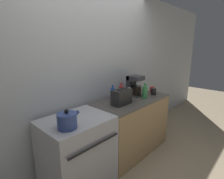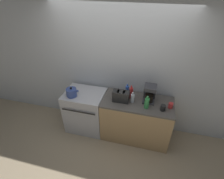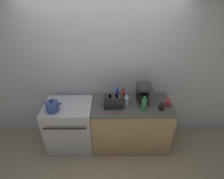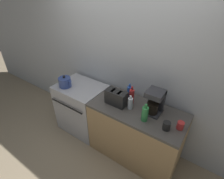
{
  "view_description": "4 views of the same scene",
  "coord_description": "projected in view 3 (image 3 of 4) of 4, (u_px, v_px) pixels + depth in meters",
  "views": [
    {
      "loc": [
        -1.66,
        -1.26,
        1.7
      ],
      "look_at": [
        0.08,
        0.37,
        1.11
      ],
      "focal_mm": 28.0,
      "sensor_mm": 36.0,
      "label": 1
    },
    {
      "loc": [
        0.65,
        -2.27,
        2.89
      ],
      "look_at": [
        -0.04,
        0.37,
        1.04
      ],
      "focal_mm": 28.0,
      "sensor_mm": 36.0,
      "label": 2
    },
    {
      "loc": [
        0.11,
        -2.01,
        2.61
      ],
      "look_at": [
        0.14,
        0.4,
        1.14
      ],
      "focal_mm": 28.0,
      "sensor_mm": 36.0,
      "label": 3
    },
    {
      "loc": [
        1.24,
        -1.4,
        2.41
      ],
      "look_at": [
        -0.01,
        0.4,
        1.0
      ],
      "focal_mm": 28.0,
      "sensor_mm": 36.0,
      "label": 4
    }
  ],
  "objects": [
    {
      "name": "toaster",
      "position": [
        113.0,
        102.0,
        2.77
      ],
      "size": [
        0.3,
        0.15,
        0.21
      ],
      "color": "black",
      "rests_on": "counter_block"
    },
    {
      "name": "bottle_green",
      "position": [
        144.0,
        104.0,
        2.71
      ],
      "size": [
        0.08,
        0.08,
        0.25
      ],
      "color": "#338C47",
      "rests_on": "counter_block"
    },
    {
      "name": "kettle",
      "position": [
        52.0,
        106.0,
        2.7
      ],
      "size": [
        0.25,
        0.2,
        0.2
      ],
      "color": "#33478C",
      "rests_on": "stove"
    },
    {
      "name": "wall_back",
      "position": [
        103.0,
        73.0,
        2.98
      ],
      "size": [
        8.0,
        0.05,
        2.6
      ],
      "color": "silver",
      "rests_on": "ground_plane"
    },
    {
      "name": "coffee_maker",
      "position": [
        143.0,
        93.0,
        2.87
      ],
      "size": [
        0.21,
        0.23,
        0.33
      ],
      "color": "#333338",
      "rests_on": "counter_block"
    },
    {
      "name": "ground_plane",
      "position": [
        104.0,
        156.0,
        3.07
      ],
      "size": [
        12.0,
        12.0,
        0.0
      ],
      "primitive_type": "plane",
      "color": "tan"
    },
    {
      "name": "cup_black",
      "position": [
        161.0,
        107.0,
        2.74
      ],
      "size": [
        0.09,
        0.09,
        0.11
      ],
      "color": "black",
      "rests_on": "counter_block"
    },
    {
      "name": "counter_block",
      "position": [
        131.0,
        125.0,
        3.11
      ],
      "size": [
        1.32,
        0.64,
        0.89
      ],
      "color": "tan",
      "rests_on": "ground_plane"
    },
    {
      "name": "bottle_red",
      "position": [
        123.0,
        96.0,
        2.89
      ],
      "size": [
        0.07,
        0.07,
        0.27
      ],
      "color": "#B72828",
      "rests_on": "counter_block"
    },
    {
      "name": "bottle_blue",
      "position": [
        117.0,
        94.0,
        2.98
      ],
      "size": [
        0.07,
        0.07,
        0.23
      ],
      "color": "#2D56B7",
      "rests_on": "counter_block"
    },
    {
      "name": "cup_red",
      "position": [
        168.0,
        103.0,
        2.84
      ],
      "size": [
        0.08,
        0.08,
        0.1
      ],
      "color": "red",
      "rests_on": "counter_block"
    },
    {
      "name": "bottle_clear",
      "position": [
        126.0,
        102.0,
        2.81
      ],
      "size": [
        0.07,
        0.07,
        0.2
      ],
      "color": "silver",
      "rests_on": "counter_block"
    },
    {
      "name": "stove",
      "position": [
        71.0,
        125.0,
        3.09
      ],
      "size": [
        0.79,
        0.65,
        0.89
      ],
      "color": "#B7B7BC",
      "rests_on": "ground_plane"
    }
  ]
}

